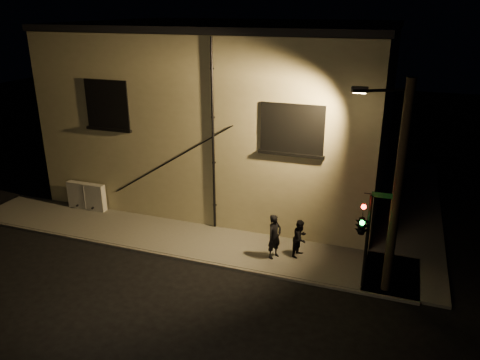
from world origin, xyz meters
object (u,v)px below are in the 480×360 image
at_px(utility_cabinet, 87,196).
at_px(pedestrian_a, 274,236).
at_px(traffic_signal, 362,224).
at_px(pedestrian_b, 300,238).
at_px(streetlamp_pole, 395,187).

xyz_separation_m(utility_cabinet, pedestrian_a, (10.01, -1.49, 0.25)).
xyz_separation_m(pedestrian_a, traffic_signal, (3.35, -1.02, 1.55)).
bearing_deg(utility_cabinet, traffic_signal, -10.66).
xyz_separation_m(pedestrian_b, traffic_signal, (2.42, -1.50, 1.69)).
height_order(pedestrian_a, pedestrian_b, pedestrian_a).
bearing_deg(streetlamp_pole, pedestrian_b, 159.44).
relative_size(pedestrian_b, traffic_signal, 0.42).
distance_m(pedestrian_b, traffic_signal, 3.31).
relative_size(utility_cabinet, pedestrian_b, 1.31).
bearing_deg(pedestrian_b, pedestrian_a, 134.06).
height_order(utility_cabinet, traffic_signal, traffic_signal).
relative_size(pedestrian_a, traffic_signal, 0.50).
xyz_separation_m(pedestrian_a, streetlamp_pole, (4.27, -0.77, 2.95)).
relative_size(utility_cabinet, traffic_signal, 0.56).
distance_m(utility_cabinet, traffic_signal, 13.72).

